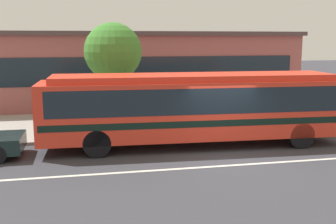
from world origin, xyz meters
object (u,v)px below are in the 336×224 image
at_px(pedestrian_standing_by_tree, 274,101).
at_px(street_tree_near_stop, 113,53).
at_px(transit_bus, 194,105).
at_px(pedestrian_waiting_near_sign, 187,106).
at_px(pedestrian_walking_along_curb, 169,108).
at_px(bus_stop_sign, 268,96).

bearing_deg(pedestrian_standing_by_tree, street_tree_near_stop, 175.02).
distance_m(transit_bus, pedestrian_waiting_near_sign, 3.13).
xyz_separation_m(transit_bus, street_tree_near_stop, (-2.81, 3.80, 1.90)).
height_order(pedestrian_walking_along_curb, street_tree_near_stop, street_tree_near_stop).
bearing_deg(pedestrian_walking_along_curb, pedestrian_standing_by_tree, 5.32).
bearing_deg(pedestrian_walking_along_curb, pedestrian_waiting_near_sign, 24.05).
bearing_deg(bus_stop_sign, pedestrian_standing_by_tree, 54.60).
relative_size(pedestrian_walking_along_curb, pedestrian_standing_by_tree, 0.95).
relative_size(transit_bus, pedestrian_standing_by_tree, 6.67).
xyz_separation_m(transit_bus, pedestrian_standing_by_tree, (4.91, 3.13, -0.48)).
bearing_deg(pedestrian_standing_by_tree, bus_stop_sign, -125.40).
distance_m(bus_stop_sign, street_tree_near_stop, 7.27).
bearing_deg(transit_bus, bus_stop_sign, 23.48).
bearing_deg(bus_stop_sign, pedestrian_walking_along_curb, 167.72).
bearing_deg(transit_bus, pedestrian_walking_along_curb, 99.26).
relative_size(pedestrian_waiting_near_sign, pedestrian_standing_by_tree, 0.93).
relative_size(transit_bus, street_tree_near_stop, 2.47).
relative_size(pedestrian_waiting_near_sign, pedestrian_walking_along_curb, 0.98).
distance_m(pedestrian_waiting_near_sign, pedestrian_standing_by_tree, 4.43).
height_order(pedestrian_standing_by_tree, street_tree_near_stop, street_tree_near_stop).
xyz_separation_m(pedestrian_walking_along_curb, pedestrian_standing_by_tree, (5.34, 0.50, 0.05)).
relative_size(transit_bus, pedestrian_waiting_near_sign, 7.16).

